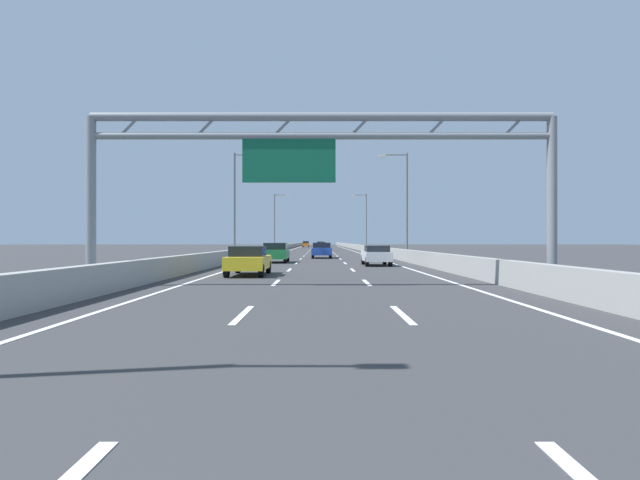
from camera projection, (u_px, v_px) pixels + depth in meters
ground_plane at (321, 249)px, 99.34m from camera, size 260.00×260.00×0.00m
lane_dash_left_1 at (244, 315)px, 11.85m from camera, size 0.16×3.00×0.01m
lane_dash_left_2 at (277, 283)px, 20.85m from camera, size 0.16×3.00×0.01m
lane_dash_left_3 at (291, 270)px, 29.85m from camera, size 0.16×3.00×0.01m
lane_dash_left_4 at (298, 263)px, 38.85m from camera, size 0.16×3.00×0.01m
lane_dash_left_5 at (302, 259)px, 47.85m from camera, size 0.16×3.00×0.01m
lane_dash_left_6 at (305, 256)px, 56.85m from camera, size 0.16×3.00×0.01m
lane_dash_left_7 at (307, 254)px, 65.85m from camera, size 0.16×3.00×0.01m
lane_dash_left_8 at (309, 252)px, 74.85m from camera, size 0.16×3.00×0.01m
lane_dash_left_9 at (310, 251)px, 83.85m from camera, size 0.16×3.00×0.01m
lane_dash_left_10 at (311, 250)px, 92.85m from camera, size 0.16×3.00×0.01m
lane_dash_left_11 at (312, 249)px, 101.85m from camera, size 0.16×3.00×0.01m
lane_dash_left_12 at (313, 249)px, 110.85m from camera, size 0.16×3.00×0.01m
lane_dash_left_13 at (314, 248)px, 119.85m from camera, size 0.16×3.00×0.01m
lane_dash_left_14 at (314, 247)px, 128.85m from camera, size 0.16×3.00×0.01m
lane_dash_left_15 at (315, 247)px, 137.85m from camera, size 0.16×3.00×0.01m
lane_dash_left_16 at (315, 247)px, 146.85m from camera, size 0.16×3.00×0.01m
lane_dash_left_17 at (315, 246)px, 155.85m from camera, size 0.16×3.00×0.01m
lane_dash_right_1 at (403, 315)px, 11.84m from camera, size 0.16×3.00×0.01m
lane_dash_right_2 at (368, 283)px, 20.84m from camera, size 0.16×3.00×0.01m
lane_dash_right_3 at (354, 270)px, 29.84m from camera, size 0.16×3.00×0.01m
lane_dash_right_4 at (346, 263)px, 38.84m from camera, size 0.16×3.00×0.01m
lane_dash_right_5 at (342, 259)px, 47.84m from camera, size 0.16×3.00×0.01m
lane_dash_right_6 at (338, 256)px, 56.84m from camera, size 0.16×3.00×0.01m
lane_dash_right_7 at (336, 254)px, 65.84m from camera, size 0.16×3.00×0.01m
lane_dash_right_8 at (334, 252)px, 74.84m from camera, size 0.16×3.00×0.01m
lane_dash_right_9 at (333, 251)px, 83.84m from camera, size 0.16×3.00×0.01m
lane_dash_right_10 at (332, 250)px, 92.84m from camera, size 0.16×3.00×0.01m
lane_dash_right_11 at (331, 249)px, 101.84m from camera, size 0.16×3.00×0.01m
lane_dash_right_12 at (330, 249)px, 110.84m from camera, size 0.16×3.00×0.01m
lane_dash_right_13 at (329, 248)px, 119.84m from camera, size 0.16×3.00×0.01m
lane_dash_right_14 at (329, 247)px, 128.84m from camera, size 0.16×3.00×0.01m
lane_dash_right_15 at (328, 247)px, 137.84m from camera, size 0.16×3.00×0.01m
lane_dash_right_16 at (328, 247)px, 146.84m from camera, size 0.16×3.00×0.01m
lane_dash_right_17 at (327, 246)px, 155.84m from camera, size 0.16×3.00×0.01m
edge_line_left at (290, 251)px, 87.35m from camera, size 0.16×176.00×0.01m
edge_line_right at (353, 251)px, 87.33m from camera, size 0.16×176.00×0.01m
barrier_left at (288, 246)px, 109.36m from camera, size 0.45×220.00×0.95m
barrier_right at (355, 246)px, 109.33m from camera, size 0.45×220.00×0.95m
sign_gantry at (319, 153)px, 19.19m from camera, size 17.21×0.36×6.36m
streetlamp_left_mid at (238, 199)px, 46.92m from camera, size 2.58×0.28×9.50m
streetlamp_right_mid at (405, 199)px, 46.89m from camera, size 2.58×0.28×9.50m
streetlamp_left_far at (277, 218)px, 88.11m from camera, size 2.58×0.28×9.50m
streetlamp_right_far at (366, 218)px, 88.08m from camera, size 2.58×0.28×9.50m
yellow_car at (250, 260)px, 25.33m from camera, size 1.79×4.42×1.41m
orange_car at (307, 244)px, 135.57m from camera, size 1.71×4.55×1.54m
red_car at (322, 244)px, 127.26m from camera, size 1.86×4.29×1.46m
white_car at (378, 255)px, 35.18m from camera, size 1.72×4.14×1.35m
silver_car at (323, 246)px, 94.37m from camera, size 1.71×4.27×1.41m
blue_car at (323, 250)px, 50.38m from camera, size 1.89×4.35×1.48m
green_car at (277, 252)px, 40.16m from camera, size 1.90×4.36×1.50m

